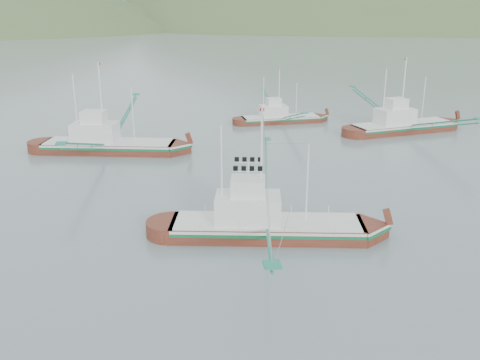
{
  "coord_description": "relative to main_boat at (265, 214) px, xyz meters",
  "views": [
    {
      "loc": [
        -5.32,
        -36.68,
        17.36
      ],
      "look_at": [
        0.0,
        6.0,
        3.2
      ],
      "focal_mm": 40.0,
      "sensor_mm": 36.0,
      "label": 1
    }
  ],
  "objects": [
    {
      "name": "main_boat",
      "position": [
        0.0,
        0.0,
        0.0
      ],
      "size": [
        15.48,
        27.07,
        11.03
      ],
      "rotation": [
        0.0,
        0.0,
        -0.16
      ],
      "color": "#592112",
      "rests_on": "ground"
    },
    {
      "name": "bg_boat_right",
      "position": [
        25.52,
        33.2,
        0.18
      ],
      "size": [
        15.91,
        27.45,
        11.28
      ],
      "rotation": [
        0.0,
        0.0,
        0.23
      ],
      "color": "#592112",
      "rests_on": "ground"
    },
    {
      "name": "ridge_distant",
      "position": [
        28.65,
        558.63,
        -1.84
      ],
      "size": [
        960.0,
        400.0,
        240.0
      ],
      "primitive_type": "ellipsoid",
      "color": "slate",
      "rests_on": "ground"
    },
    {
      "name": "bg_boat_far",
      "position": [
        9.44,
        41.59,
        -0.6
      ],
      "size": [
        12.3,
        21.8,
        8.84
      ],
      "rotation": [
        0.0,
        0.0,
        0.09
      ],
      "color": "#592112",
      "rests_on": "ground"
    },
    {
      "name": "ground",
      "position": [
        -1.35,
        -1.37,
        -1.84
      ],
      "size": [
        1200.0,
        1200.0,
        0.0
      ],
      "primitive_type": "plane",
      "color": "slate",
      "rests_on": "ground"
    },
    {
      "name": "headland_right",
      "position": [
        238.65,
        428.63,
        -1.84
      ],
      "size": [
        684.0,
        432.0,
        306.0
      ],
      "primitive_type": "ellipsoid",
      "color": "#445B2F",
      "rests_on": "ground"
    },
    {
      "name": "bg_boat_left",
      "position": [
        -14.98,
        27.3,
        0.16
      ],
      "size": [
        16.59,
        28.84,
        11.79
      ],
      "rotation": [
        0.0,
        0.0,
        -0.18
      ],
      "color": "#592112",
      "rests_on": "ground"
    }
  ]
}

